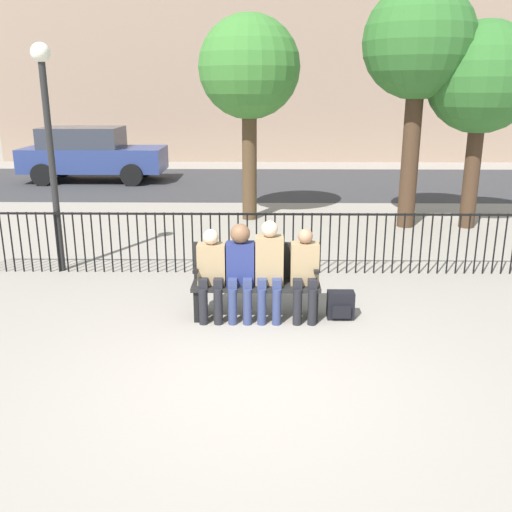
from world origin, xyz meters
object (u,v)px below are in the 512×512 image
at_px(tree_0, 482,80).
at_px(parked_car_0, 91,153).
at_px(park_bench, 256,278).
at_px(tree_2, 249,70).
at_px(seated_person_2, 269,266).
at_px(tree_1, 419,46).
at_px(backpack, 341,305).
at_px(lamp_post, 48,123).
at_px(seated_person_0, 211,270).
at_px(seated_person_1, 240,266).
at_px(seated_person_3, 305,270).

relative_size(tree_0, parked_car_0, 0.95).
relative_size(park_bench, tree_2, 0.37).
distance_m(seated_person_2, tree_1, 6.38).
xyz_separation_m(park_bench, tree_2, (-0.22, 5.48, 2.62)).
relative_size(backpack, tree_1, 0.07).
bearing_deg(lamp_post, tree_0, 22.21).
distance_m(park_bench, tree_1, 6.45).
distance_m(seated_person_2, backpack, 1.03).
xyz_separation_m(seated_person_0, backpack, (1.60, 0.03, -0.46)).
bearing_deg(backpack, parked_car_0, 120.18).
relative_size(park_bench, backpack, 4.53).
bearing_deg(tree_1, seated_person_0, -125.71).
relative_size(park_bench, seated_person_0, 1.38).
distance_m(seated_person_2, tree_2, 6.12).
height_order(seated_person_1, backpack, seated_person_1).
relative_size(seated_person_3, lamp_post, 0.34).
height_order(park_bench, tree_0, tree_0).
bearing_deg(tree_0, seated_person_1, -132.24).
bearing_deg(seated_person_3, seated_person_2, 179.27).
distance_m(tree_0, tree_2, 4.54).
height_order(lamp_post, parked_car_0, lamp_post).
height_order(seated_person_0, seated_person_3, seated_person_3).
bearing_deg(tree_2, parked_car_0, 134.12).
bearing_deg(parked_car_0, tree_0, -31.57).
distance_m(park_bench, seated_person_2, 0.29).
bearing_deg(seated_person_3, backpack, 4.14).
bearing_deg(seated_person_0, backpack, 1.22).
distance_m(seated_person_2, parked_car_0, 11.93).
bearing_deg(seated_person_2, seated_person_3, -0.73).
distance_m(seated_person_3, backpack, 0.66).
bearing_deg(parked_car_0, backpack, -59.82).
bearing_deg(lamp_post, backpack, -24.42).
relative_size(park_bench, tree_1, 0.34).
bearing_deg(seated_person_2, lamp_post, 149.59).
bearing_deg(tree_1, park_bench, -122.02).
bearing_deg(tree_2, tree_0, -8.94).
relative_size(park_bench, parked_car_0, 0.37).
bearing_deg(tree_0, backpack, -123.36).
height_order(backpack, tree_0, tree_0).
xyz_separation_m(tree_0, tree_1, (-1.24, 0.05, 0.62)).
relative_size(seated_person_3, backpack, 3.30).
bearing_deg(seated_person_3, tree_0, 53.22).
xyz_separation_m(seated_person_0, tree_1, (3.56, 4.96, 2.89)).
bearing_deg(parked_car_0, seated_person_3, -61.78).
bearing_deg(backpack, tree_2, 102.88).
bearing_deg(lamp_post, seated_person_2, -30.41).
xyz_separation_m(seated_person_1, tree_2, (-0.03, 5.61, 2.42)).
relative_size(seated_person_3, parked_car_0, 0.27).
xyz_separation_m(seated_person_0, seated_person_2, (0.71, 0.01, 0.06)).
height_order(seated_person_1, tree_1, tree_1).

